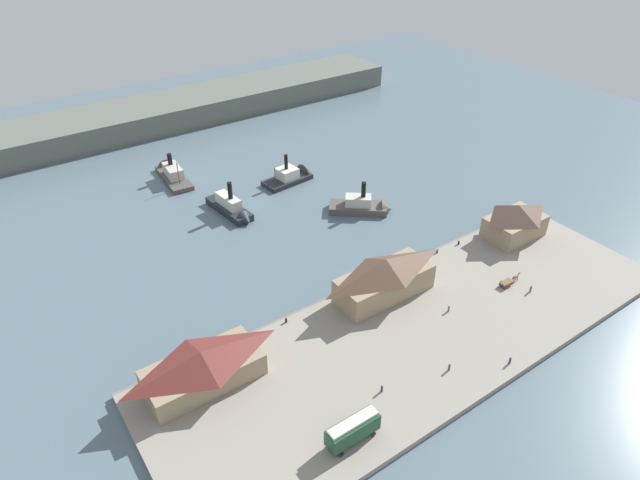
{
  "coord_description": "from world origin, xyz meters",
  "views": [
    {
      "loc": [
        -62.33,
        -76.2,
        75.39
      ],
      "look_at": [
        0.44,
        14.06,
        2.0
      ],
      "focal_mm": 31.17,
      "sensor_mm": 36.0,
      "label": 1
    }
  ],
  "objects_px": {
    "ferry_shed_customs_shed": "(385,277)",
    "ferry_near_quay": "(293,176)",
    "ferry_shed_central_terminal": "(203,367)",
    "ferry_moored_east": "(232,209)",
    "ferry_mid_harbor": "(171,172)",
    "horse_cart": "(510,281)",
    "ferry_departing_north": "(365,206)",
    "mooring_post_west": "(437,251)",
    "mooring_post_center_east": "(286,320)",
    "mooring_post_center_west": "(459,243)",
    "pedestrian_near_east_shed": "(382,389)",
    "street_tram": "(353,429)",
    "pedestrian_walking_west": "(531,289)",
    "ferry_shed_east_terminal": "(516,220)",
    "pedestrian_near_west_shed": "(510,361)",
    "pedestrian_standing_center": "(449,309)",
    "pedestrian_at_waters_edge": "(449,367)"
  },
  "relations": [
    {
      "from": "pedestrian_walking_west",
      "to": "ferry_moored_east",
      "type": "relative_size",
      "value": 0.09
    },
    {
      "from": "mooring_post_center_west",
      "to": "pedestrian_near_east_shed",
      "type": "bearing_deg",
      "value": -151.43
    },
    {
      "from": "mooring_post_west",
      "to": "ferry_moored_east",
      "type": "bearing_deg",
      "value": 124.06
    },
    {
      "from": "mooring_post_center_east",
      "to": "mooring_post_center_west",
      "type": "bearing_deg",
      "value": -0.23
    },
    {
      "from": "street_tram",
      "to": "pedestrian_walking_west",
      "type": "bearing_deg",
      "value": 8.12
    },
    {
      "from": "pedestrian_near_east_shed",
      "to": "ferry_shed_customs_shed",
      "type": "bearing_deg",
      "value": 49.12
    },
    {
      "from": "ferry_shed_east_terminal",
      "to": "pedestrian_near_east_shed",
      "type": "relative_size",
      "value": 8.93
    },
    {
      "from": "horse_cart",
      "to": "ferry_departing_north",
      "type": "height_order",
      "value": "ferry_departing_north"
    },
    {
      "from": "pedestrian_near_west_shed",
      "to": "mooring_post_center_west",
      "type": "height_order",
      "value": "pedestrian_near_west_shed"
    },
    {
      "from": "mooring_post_west",
      "to": "ferry_mid_harbor",
      "type": "height_order",
      "value": "ferry_mid_harbor"
    },
    {
      "from": "ferry_shed_customs_shed",
      "to": "ferry_near_quay",
      "type": "bearing_deg",
      "value": 76.56
    },
    {
      "from": "pedestrian_walking_west",
      "to": "ferry_departing_north",
      "type": "xyz_separation_m",
      "value": [
        -6.65,
        47.5,
        -0.44
      ]
    },
    {
      "from": "street_tram",
      "to": "pedestrian_standing_center",
      "type": "relative_size",
      "value": 5.8
    },
    {
      "from": "ferry_shed_customs_shed",
      "to": "pedestrian_at_waters_edge",
      "type": "bearing_deg",
      "value": -100.34
    },
    {
      "from": "ferry_shed_east_terminal",
      "to": "ferry_moored_east",
      "type": "relative_size",
      "value": 0.8
    },
    {
      "from": "ferry_moored_east",
      "to": "ferry_mid_harbor",
      "type": "relative_size",
      "value": 0.89
    },
    {
      "from": "ferry_moored_east",
      "to": "pedestrian_walking_west",
      "type": "bearing_deg",
      "value": -61.38
    },
    {
      "from": "pedestrian_walking_west",
      "to": "ferry_mid_harbor",
      "type": "height_order",
      "value": "ferry_mid_harbor"
    },
    {
      "from": "horse_cart",
      "to": "pedestrian_near_west_shed",
      "type": "relative_size",
      "value": 3.6
    },
    {
      "from": "mooring_post_center_east",
      "to": "ferry_moored_east",
      "type": "bearing_deg",
      "value": 75.82
    },
    {
      "from": "ferry_shed_central_terminal",
      "to": "pedestrian_standing_center",
      "type": "relative_size",
      "value": 13.16
    },
    {
      "from": "ferry_shed_east_terminal",
      "to": "mooring_post_center_west",
      "type": "xyz_separation_m",
      "value": [
        -13.54,
        4.83,
        -3.89
      ]
    },
    {
      "from": "pedestrian_walking_west",
      "to": "mooring_post_center_east",
      "type": "bearing_deg",
      "value": 155.71
    },
    {
      "from": "street_tram",
      "to": "mooring_post_center_west",
      "type": "height_order",
      "value": "street_tram"
    },
    {
      "from": "ferry_shed_customs_shed",
      "to": "pedestrian_near_west_shed",
      "type": "relative_size",
      "value": 13.3
    },
    {
      "from": "pedestrian_walking_west",
      "to": "ferry_departing_north",
      "type": "relative_size",
      "value": 0.1
    },
    {
      "from": "pedestrian_near_west_shed",
      "to": "mooring_post_center_west",
      "type": "xyz_separation_m",
      "value": [
        20.88,
        32.18,
        -0.28
      ]
    },
    {
      "from": "pedestrian_near_west_shed",
      "to": "ferry_shed_central_terminal",
      "type": "bearing_deg",
      "value": 149.64
    },
    {
      "from": "pedestrian_at_waters_edge",
      "to": "mooring_post_center_west",
      "type": "xyz_separation_m",
      "value": [
        31.04,
        27.07,
        -0.29
      ]
    },
    {
      "from": "street_tram",
      "to": "mooring_post_center_east",
      "type": "distance_m",
      "value": 29.64
    },
    {
      "from": "ferry_shed_customs_shed",
      "to": "ferry_mid_harbor",
      "type": "height_order",
      "value": "ferry_shed_customs_shed"
    },
    {
      "from": "mooring_post_center_east",
      "to": "ferry_mid_harbor",
      "type": "relative_size",
      "value": 0.04
    },
    {
      "from": "mooring_post_west",
      "to": "ferry_shed_central_terminal",
      "type": "bearing_deg",
      "value": -175.27
    },
    {
      "from": "mooring_post_center_east",
      "to": "horse_cart",
      "type": "bearing_deg",
      "value": -20.46
    },
    {
      "from": "ferry_shed_central_terminal",
      "to": "pedestrian_near_east_shed",
      "type": "bearing_deg",
      "value": -39.06
    },
    {
      "from": "pedestrian_near_west_shed",
      "to": "ferry_near_quay",
      "type": "bearing_deg",
      "value": 84.92
    },
    {
      "from": "street_tram",
      "to": "pedestrian_near_east_shed",
      "type": "height_order",
      "value": "street_tram"
    },
    {
      "from": "pedestrian_walking_west",
      "to": "pedestrian_at_waters_edge",
      "type": "height_order",
      "value": "pedestrian_walking_west"
    },
    {
      "from": "mooring_post_center_west",
      "to": "ferry_departing_north",
      "type": "relative_size",
      "value": 0.06
    },
    {
      "from": "ferry_mid_harbor",
      "to": "ferry_shed_central_terminal",
      "type": "bearing_deg",
      "value": -108.27
    },
    {
      "from": "ferry_shed_central_terminal",
      "to": "ferry_moored_east",
      "type": "distance_m",
      "value": 58.56
    },
    {
      "from": "pedestrian_standing_center",
      "to": "pedestrian_walking_west",
      "type": "bearing_deg",
      "value": -16.1
    },
    {
      "from": "ferry_shed_central_terminal",
      "to": "street_tram",
      "type": "height_order",
      "value": "ferry_shed_central_terminal"
    },
    {
      "from": "pedestrian_at_waters_edge",
      "to": "pedestrian_near_east_shed",
      "type": "relative_size",
      "value": 1.0
    },
    {
      "from": "street_tram",
      "to": "pedestrian_at_waters_edge",
      "type": "xyz_separation_m",
      "value": [
        23.01,
        1.71,
        -1.86
      ]
    },
    {
      "from": "ferry_near_quay",
      "to": "ferry_mid_harbor",
      "type": "bearing_deg",
      "value": 141.66
    },
    {
      "from": "pedestrian_at_waters_edge",
      "to": "ferry_near_quay",
      "type": "xyz_separation_m",
      "value": [
        17.69,
        79.45,
        -0.58
      ]
    },
    {
      "from": "pedestrian_walking_west",
      "to": "mooring_post_center_west",
      "type": "relative_size",
      "value": 1.88
    },
    {
      "from": "street_tram",
      "to": "ferry_near_quay",
      "type": "distance_m",
      "value": 90.83
    },
    {
      "from": "ferry_shed_central_terminal",
      "to": "mooring_post_center_east",
      "type": "xyz_separation_m",
      "value": [
        19.68,
        4.85,
        -3.14
      ]
    }
  ]
}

